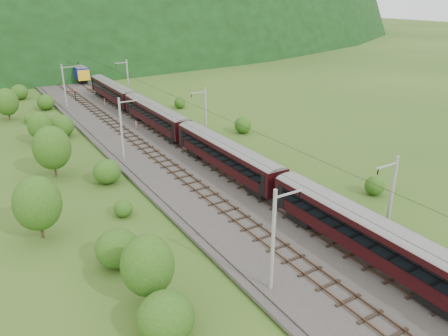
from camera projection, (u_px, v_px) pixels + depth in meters
ground at (332, 266)px, 35.25m from camera, size 600.00×600.00×0.00m
railbed at (260, 214)px, 43.12m from camera, size 14.00×220.00×0.30m
track_left at (239, 219)px, 41.88m from camera, size 2.40×220.00×0.27m
track_right at (279, 207)px, 44.19m from camera, size 2.40×220.00×0.27m
catenary_left at (122, 127)px, 55.96m from camera, size 2.54×192.28×8.00m
catenary_right at (205, 114)px, 61.87m from camera, size 2.54×192.28×8.00m
overhead_wires at (262, 148)px, 40.52m from camera, size 4.83×198.00×0.03m
train at (228, 152)px, 50.95m from camera, size 2.73×152.93×4.73m
hazard_post_near at (136, 125)px, 69.17m from camera, size 0.15×0.15×1.39m
hazard_post_far at (105, 101)px, 84.38m from camera, size 0.14×0.14×1.31m
signal at (75, 94)px, 87.45m from camera, size 0.24×0.24×2.19m
vegetation_left at (115, 224)px, 36.44m from camera, size 13.08×146.77×6.85m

